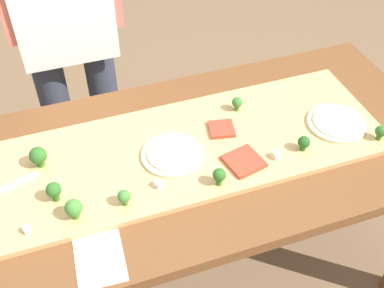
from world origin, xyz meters
TOP-DOWN VIEW (x-y plane):
  - ground_plane at (0.00, 0.00)m, footprint 8.00×8.00m
  - prep_table at (0.00, 0.00)m, footprint 1.79×0.76m
  - cutting_board at (0.02, 0.01)m, footprint 1.35×0.43m
  - pizza_whole_cheese_artichoke at (0.02, -0.01)m, footprint 0.19×0.19m
  - pizza_whole_white_garlic at (0.56, -0.05)m, footprint 0.19×0.19m
  - pizza_slice_far_left at (0.20, 0.04)m, footprint 0.09×0.09m
  - pizza_slice_near_right at (0.21, -0.11)m, footprint 0.12×0.12m
  - broccoli_floret_back_left at (-0.29, -0.15)m, footprint 0.05×0.05m
  - broccoli_floret_front_right at (0.40, -0.12)m, footprint 0.04×0.04m
  - broccoli_floret_back_mid at (0.29, 0.12)m, footprint 0.04×0.04m
  - broccoli_floret_front_left at (-0.33, -0.07)m, footprint 0.04×0.04m
  - broccoli_floret_center_left at (0.11, -0.16)m, footprint 0.04×0.04m
  - broccoli_floret_front_mid at (-0.16, -0.15)m, footprint 0.04×0.04m
  - broccoli_floret_center_right at (0.65, -0.16)m, footprint 0.04×0.04m
  - broccoli_floret_back_right at (-0.36, 0.08)m, footprint 0.05×0.05m
  - cheese_crumble_a at (-0.42, -0.15)m, footprint 0.02×0.02m
  - cheese_crumble_b at (-0.06, -0.11)m, footprint 0.03×0.03m
  - cheese_crumble_c at (0.31, -0.12)m, footprint 0.03×0.03m
  - recipe_note at (-0.26, -0.28)m, footprint 0.13×0.17m

SIDE VIEW (x-z plane):
  - ground_plane at x=0.00m, z-range 0.00..0.00m
  - prep_table at x=0.00m, z-range 0.28..1.02m
  - recipe_note at x=-0.26m, z-range 0.74..0.74m
  - cutting_board at x=0.02m, z-range 0.74..0.76m
  - pizza_slice_far_left at x=0.20m, z-range 0.76..0.77m
  - pizza_slice_near_right at x=0.21m, z-range 0.76..0.77m
  - pizza_whole_cheese_artichoke at x=0.02m, z-range 0.76..0.78m
  - pizza_whole_white_garlic at x=0.56m, z-range 0.76..0.78m
  - cheese_crumble_a at x=-0.42m, z-range 0.76..0.78m
  - cheese_crumble_b at x=-0.06m, z-range 0.76..0.78m
  - cheese_crumble_c at x=0.31m, z-range 0.76..0.78m
  - broccoli_floret_front_right at x=0.40m, z-range 0.77..0.82m
  - broccoli_floret_front_mid at x=-0.16m, z-range 0.77..0.82m
  - broccoli_floret_center_right at x=0.65m, z-range 0.77..0.82m
  - broccoli_floret_back_mid at x=0.29m, z-range 0.77..0.82m
  - broccoli_floret_center_left at x=0.11m, z-range 0.77..0.83m
  - broccoli_floret_back_left at x=-0.29m, z-range 0.77..0.83m
  - broccoli_floret_front_left at x=-0.33m, z-range 0.77..0.83m
  - broccoli_floret_back_right at x=-0.36m, z-range 0.77..0.83m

